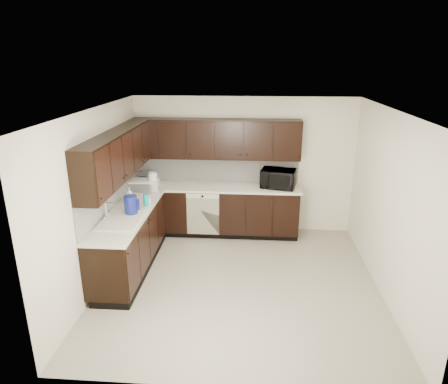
% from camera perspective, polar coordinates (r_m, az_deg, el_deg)
% --- Properties ---
extents(floor, '(4.00, 4.00, 0.00)m').
position_cam_1_polar(floor, '(6.03, 2.12, -12.76)').
color(floor, '#9F9783').
rests_on(floor, ground).
extents(ceiling, '(4.00, 4.00, 0.00)m').
position_cam_1_polar(ceiling, '(5.18, 2.45, 11.55)').
color(ceiling, white).
rests_on(ceiling, wall_back).
extents(wall_back, '(4.00, 0.02, 2.50)m').
position_cam_1_polar(wall_back, '(7.39, 2.85, 3.82)').
color(wall_back, beige).
rests_on(wall_back, floor).
extents(wall_left, '(0.02, 4.00, 2.50)m').
position_cam_1_polar(wall_left, '(5.89, -17.56, -0.96)').
color(wall_left, beige).
rests_on(wall_left, floor).
extents(wall_right, '(0.02, 4.00, 2.50)m').
position_cam_1_polar(wall_right, '(5.78, 22.52, -1.92)').
color(wall_right, beige).
rests_on(wall_right, floor).
extents(wall_front, '(4.00, 0.02, 2.50)m').
position_cam_1_polar(wall_front, '(3.67, 1.09, -12.34)').
color(wall_front, beige).
rests_on(wall_front, floor).
extents(lower_cabinets, '(3.00, 2.80, 0.90)m').
position_cam_1_polar(lower_cabinets, '(6.92, -5.86, -4.65)').
color(lower_cabinets, black).
rests_on(lower_cabinets, floor).
extents(countertop, '(3.03, 2.83, 0.04)m').
position_cam_1_polar(countertop, '(6.73, -6.02, -0.70)').
color(countertop, beige).
rests_on(countertop, lower_cabinets).
extents(backsplash, '(3.00, 2.80, 0.48)m').
position_cam_1_polar(backsplash, '(6.89, -7.51, 1.97)').
color(backsplash, beige).
rests_on(backsplash, countertop).
extents(upper_cabinets, '(3.00, 2.80, 0.70)m').
position_cam_1_polar(upper_cabinets, '(6.61, -6.93, 6.57)').
color(upper_cabinets, black).
rests_on(upper_cabinets, wall_back).
extents(dishwasher, '(0.58, 0.04, 0.78)m').
position_cam_1_polar(dishwasher, '(7.10, -3.04, -2.80)').
color(dishwasher, beige).
rests_on(dishwasher, lower_cabinets).
extents(sink, '(0.54, 0.82, 0.42)m').
position_cam_1_polar(sink, '(5.90, -14.37, -4.47)').
color(sink, beige).
rests_on(sink, countertop).
extents(microwave, '(0.67, 0.52, 0.33)m').
position_cam_1_polar(microwave, '(7.14, 7.72, 1.92)').
color(microwave, black).
rests_on(microwave, countertop).
extents(soap_bottle_a, '(0.11, 0.11, 0.18)m').
position_cam_1_polar(soap_bottle_a, '(6.38, -10.94, -1.01)').
color(soap_bottle_a, gray).
rests_on(soap_bottle_a, countertop).
extents(soap_bottle_b, '(0.10, 0.10, 0.25)m').
position_cam_1_polar(soap_bottle_b, '(6.51, -13.33, -0.43)').
color(soap_bottle_b, gray).
rests_on(soap_bottle_b, countertop).
extents(toaster_oven, '(0.39, 0.34, 0.20)m').
position_cam_1_polar(toaster_oven, '(7.45, -10.83, 1.95)').
color(toaster_oven, silver).
rests_on(toaster_oven, countertop).
extents(storage_bin, '(0.50, 0.41, 0.17)m').
position_cam_1_polar(storage_bin, '(7.08, -11.29, 0.92)').
color(storage_bin, white).
rests_on(storage_bin, countertop).
extents(blue_pitcher, '(0.19, 0.19, 0.29)m').
position_cam_1_polar(blue_pitcher, '(6.01, -13.17, -1.85)').
color(blue_pitcher, navy).
rests_on(blue_pitcher, countertop).
extents(teal_tumbler, '(0.11, 0.11, 0.19)m').
position_cam_1_polar(teal_tumbler, '(6.32, -11.08, -1.14)').
color(teal_tumbler, '#0E9B8D').
rests_on(teal_tumbler, countertop).
extents(paper_towel_roll, '(0.17, 0.17, 0.33)m').
position_cam_1_polar(paper_towel_roll, '(7.02, -10.11, 1.48)').
color(paper_towel_roll, silver).
rests_on(paper_towel_roll, countertop).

